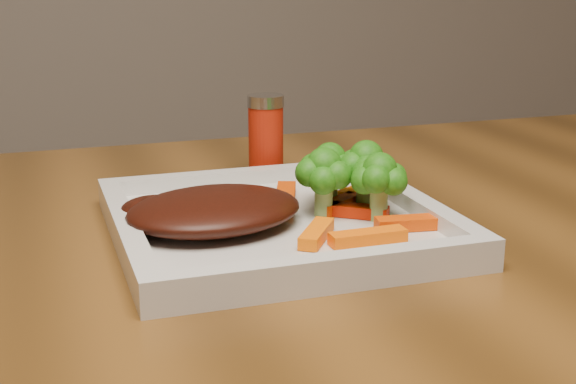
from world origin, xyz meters
name	(u,v)px	position (x,y,z in m)	size (l,w,h in m)	color
plate	(277,228)	(0.11, 0.03, 0.76)	(0.27, 0.27, 0.01)	silver
steak	(214,210)	(0.06, 0.03, 0.78)	(0.15, 0.11, 0.03)	#3A1008
broccoli_0	(330,168)	(0.17, 0.06, 0.80)	(0.05, 0.05, 0.07)	#157513
broccoli_1	(366,173)	(0.20, 0.04, 0.79)	(0.06, 0.06, 0.06)	#205F0F
broccoli_2	(379,186)	(0.19, 0.01, 0.79)	(0.05, 0.05, 0.06)	#376E12
broccoli_3	(324,181)	(0.15, 0.03, 0.79)	(0.06, 0.06, 0.06)	#326611
carrot_0	(368,237)	(0.16, -0.05, 0.77)	(0.06, 0.02, 0.01)	#FE6104
carrot_1	(413,223)	(0.21, -0.02, 0.77)	(0.06, 0.02, 0.01)	#D83E03
carrot_2	(317,234)	(0.13, -0.03, 0.77)	(0.06, 0.02, 0.01)	#FF6704
carrot_3	(361,191)	(0.21, 0.08, 0.77)	(0.06, 0.02, 0.01)	orange
carrot_4	(286,195)	(0.14, 0.08, 0.77)	(0.06, 0.02, 0.01)	#CA3A03
carrot_5	(355,211)	(0.18, 0.02, 0.77)	(0.06, 0.02, 0.01)	red
carrot_6	(339,204)	(0.17, 0.04, 0.77)	(0.05, 0.01, 0.01)	#E43E03
spice_shaker	(266,139)	(0.15, 0.20, 0.80)	(0.04, 0.04, 0.09)	#9C1908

